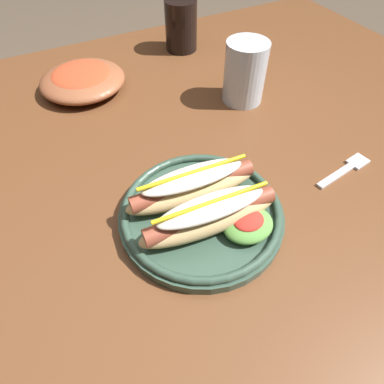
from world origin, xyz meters
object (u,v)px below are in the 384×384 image
Objects in this scene: fork at (346,169)px; side_bowl at (82,79)px; water_cup at (245,73)px; hot_dog_plate at (203,208)px; soda_cup at (181,26)px.

side_bowl reaches higher than fork.
fork is 0.99× the size of water_cup.
fork is 0.57m from side_bowl.
hot_dog_plate is at bearing -81.84° from side_bowl.
fork is at bearing -84.03° from soda_cup.
water_cup is (0.01, -0.27, 0.00)m from soda_cup.
fork is at bearing -54.03° from side_bowl.
fork is 0.54m from soda_cup.
soda_cup is 0.95× the size of water_cup.
side_bowl is (-0.28, -0.07, -0.03)m from soda_cup.
hot_dog_plate is 2.00× the size of water_cup.
hot_dog_plate is 0.56m from soda_cup.
soda_cup is at bearing 87.47° from fork.
fork is 0.66× the size of side_bowl.
fork is at bearing -4.48° from hot_dog_plate.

